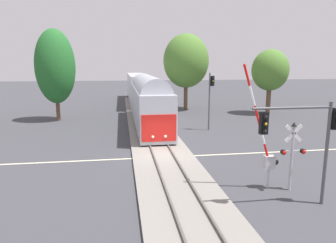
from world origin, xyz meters
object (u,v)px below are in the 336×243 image
object	(u,v)px
maple_right_background	(270,70)
oak_behind_train	(55,67)
crossing_gate_near	(267,151)
crossing_signal_mast	(293,149)
elm_centre_background	(186,61)
traffic_signal_far_side	(211,92)
commuter_train	(142,92)
traffic_signal_near_right	(307,129)

from	to	relation	value
maple_right_background	oak_behind_train	bearing A→B (deg)	-177.89
crossing_gate_near	crossing_signal_mast	distance (m)	1.29
crossing_gate_near	oak_behind_train	xyz separation A→B (m)	(-15.08, 23.01, 4.28)
oak_behind_train	crossing_gate_near	bearing A→B (deg)	-56.75
maple_right_background	elm_centre_background	bearing A→B (deg)	151.65
traffic_signal_far_side	elm_centre_background	bearing A→B (deg)	87.80
commuter_train	maple_right_background	distance (m)	17.63
crossing_gate_near	crossing_signal_mast	size ratio (longest dim) A/B	1.80
traffic_signal_far_side	traffic_signal_near_right	size ratio (longest dim) A/B	1.17
commuter_train	oak_behind_train	size ratio (longest dim) A/B	3.96
traffic_signal_far_side	maple_right_background	world-z (taller)	maple_right_background
crossing_signal_mast	maple_right_background	size ratio (longest dim) A/B	0.43
crossing_signal_mast	oak_behind_train	bearing A→B (deg)	124.69
crossing_signal_mast	maple_right_background	world-z (taller)	maple_right_background
maple_right_background	elm_centre_background	world-z (taller)	elm_centre_background
crossing_gate_near	crossing_signal_mast	world-z (taller)	crossing_gate_near
crossing_signal_mast	traffic_signal_near_right	bearing A→B (deg)	-104.09
traffic_signal_near_right	maple_right_background	bearing A→B (deg)	66.52
traffic_signal_far_side	oak_behind_train	xyz separation A→B (m)	(-16.39, 8.12, 2.48)
crossing_gate_near	traffic_signal_far_side	xyz separation A→B (m)	(1.30, 14.89, 1.80)
oak_behind_train	elm_centre_background	distance (m)	18.19
traffic_signal_near_right	oak_behind_train	world-z (taller)	oak_behind_train
elm_centre_background	oak_behind_train	bearing A→B (deg)	-158.86
crossing_signal_mast	traffic_signal_near_right	world-z (taller)	traffic_signal_near_right
traffic_signal_far_side	elm_centre_background	xyz separation A→B (m)	(0.56, 14.67, 3.23)
crossing_signal_mast	traffic_signal_near_right	distance (m)	2.33
oak_behind_train	elm_centre_background	bearing A→B (deg)	21.14
traffic_signal_far_side	oak_behind_train	bearing A→B (deg)	153.65
traffic_signal_near_right	elm_centre_background	xyz separation A→B (m)	(1.13, 31.82, 3.40)
oak_behind_train	maple_right_background	distance (m)	27.26
elm_centre_background	crossing_gate_near	bearing A→B (deg)	-93.62
traffic_signal_near_right	oak_behind_train	size ratio (longest dim) A/B	0.46
commuter_train	elm_centre_background	size ratio (longest dim) A/B	3.85
commuter_train	oak_behind_train	xyz separation A→B (m)	(-10.38, -5.18, 3.57)
traffic_signal_far_side	oak_behind_train	size ratio (longest dim) A/B	0.54
commuter_train	crossing_gate_near	size ratio (longest dim) A/B	6.37
oak_behind_train	crossing_signal_mast	bearing A→B (deg)	-55.31
crossing_gate_near	traffic_signal_far_side	size ratio (longest dim) A/B	1.15
commuter_train	crossing_signal_mast	size ratio (longest dim) A/B	11.48
crossing_signal_mast	elm_centre_background	bearing A→B (deg)	88.69
commuter_train	traffic_signal_near_right	xyz separation A→B (m)	(5.44, -30.45, 0.92)
traffic_signal_far_side	crossing_signal_mast	bearing A→B (deg)	-90.46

